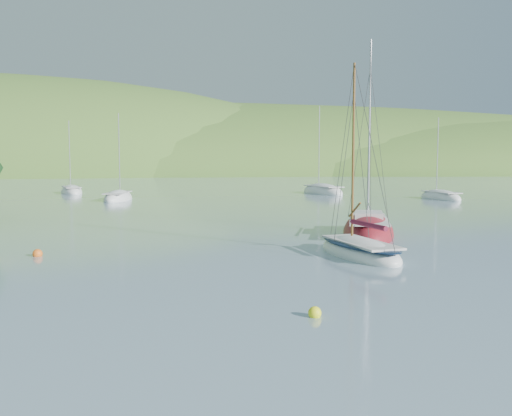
{
  "coord_description": "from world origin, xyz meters",
  "views": [
    {
      "loc": [
        -4.09,
        -17.92,
        4.74
      ],
      "look_at": [
        -0.43,
        8.0,
        2.4
      ],
      "focal_mm": 40.0,
      "sensor_mm": 36.0,
      "label": 1
    }
  ],
  "objects": [
    {
      "name": "sloop_red",
      "position": [
        7.44,
        15.06,
        0.23
      ],
      "size": [
        5.47,
        9.2,
        12.88
      ],
      "rotation": [
        0.0,
        0.0,
        -0.31
      ],
      "color": "maroon",
      "rests_on": "ground"
    },
    {
      "name": "mooring_buoys",
      "position": [
        -1.06,
        6.05,
        0.12
      ],
      "size": [
        24.23,
        12.44,
        0.46
      ],
      "color": "#FFFE18",
      "rests_on": "ground"
    },
    {
      "name": "distant_sloop_c",
      "position": [
        -17.67,
        59.44,
        0.18
      ],
      "size": [
        4.52,
        7.7,
        10.38
      ],
      "rotation": [
        0.0,
        0.0,
        0.29
      ],
      "color": "white",
      "rests_on": "ground"
    },
    {
      "name": "distant_sloop_d",
      "position": [
        25.54,
        42.72,
        0.17
      ],
      "size": [
        3.28,
        7.25,
        10.0
      ],
      "rotation": [
        0.0,
        0.0,
        0.12
      ],
      "color": "white",
      "rests_on": "ground"
    },
    {
      "name": "distant_sloop_b",
      "position": [
        14.8,
        53.99,
        0.2
      ],
      "size": [
        5.16,
        9.18,
        12.39
      ],
      "rotation": [
        0.0,
        0.0,
        0.26
      ],
      "color": "white",
      "rests_on": "ground"
    },
    {
      "name": "distant_sloop_a",
      "position": [
        -10.41,
        46.3,
        0.18
      ],
      "size": [
        3.65,
        7.62,
        10.44
      ],
      "rotation": [
        0.0,
        0.0,
        -0.15
      ],
      "color": "white",
      "rests_on": "ground"
    },
    {
      "name": "shoreline_hills",
      "position": [
        -9.66,
        172.42,
        0.0
      ],
      "size": [
        690.0,
        135.0,
        56.0
      ],
      "color": "#3A6225",
      "rests_on": "ground"
    },
    {
      "name": "ground",
      "position": [
        0.0,
        0.0,
        0.0
      ],
      "size": [
        700.0,
        700.0,
        0.0
      ],
      "primitive_type": "plane",
      "color": "#7495A1",
      "rests_on": "ground"
    },
    {
      "name": "daysailer_white",
      "position": [
        4.64,
        8.22,
        0.22
      ],
      "size": [
        3.54,
        6.79,
        9.93
      ],
      "rotation": [
        0.0,
        0.0,
        0.19
      ],
      "color": "white",
      "rests_on": "ground"
    }
  ]
}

